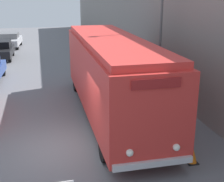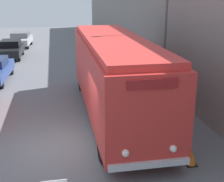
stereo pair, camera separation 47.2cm
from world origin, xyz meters
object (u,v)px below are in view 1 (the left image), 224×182
(parked_car_distant, at_px, (10,40))
(traffic_cone, at_px, (193,155))
(vintage_bus, at_px, (112,73))
(parked_car_far, at_px, (1,50))
(streetlamp, at_px, (162,11))

(parked_car_distant, bearing_deg, traffic_cone, -68.93)
(parked_car_distant, height_order, traffic_cone, parked_car_distant)
(vintage_bus, distance_m, parked_car_far, 15.21)
(parked_car_distant, bearing_deg, streetlamp, -60.63)
(parked_car_far, relative_size, traffic_cone, 7.30)
(parked_car_distant, xyz_separation_m, traffic_cone, (7.45, -24.23, -0.47))
(vintage_bus, height_order, parked_car_distant, vintage_bus)
(vintage_bus, xyz_separation_m, streetlamp, (2.77, 1.41, 2.54))
(parked_car_far, bearing_deg, parked_car_distant, 88.53)
(streetlamp, height_order, parked_car_distant, streetlamp)
(streetlamp, distance_m, traffic_cone, 7.51)
(streetlamp, bearing_deg, vintage_bus, -152.95)
(streetlamp, relative_size, parked_car_distant, 1.64)
(streetlamp, distance_m, parked_car_far, 15.74)
(traffic_cone, bearing_deg, streetlamp, 79.36)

